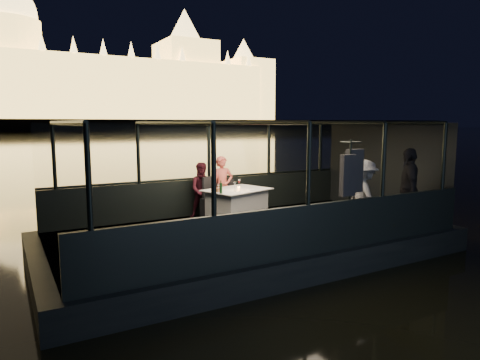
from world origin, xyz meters
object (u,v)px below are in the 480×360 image
chair_port_right (230,198)px  passenger_stripe (364,192)px  person_woman_coral (223,186)px  person_man_maroon (203,187)px  wine_bottle (221,187)px  chair_port_left (213,200)px  passenger_dark (408,190)px  coat_stand (349,197)px  dining_table_central (237,205)px

chair_port_right → passenger_stripe: bearing=-55.5°
passenger_stripe → person_woman_coral: bearing=47.9°
chair_port_right → person_woman_coral: size_ratio=0.59×
person_man_maroon → wine_bottle: (-0.07, -1.10, 0.17)m
chair_port_left → passenger_dark: bearing=-64.7°
chair_port_right → passenger_dark: passenger_dark is taller
chair_port_right → coat_stand: 3.38m
coat_stand → chair_port_right: bearing=105.0°
person_woman_coral → passenger_dark: (2.92, -3.15, 0.10)m
passenger_dark → wine_bottle: passenger_dark is taller
person_woman_coral → person_man_maroon: size_ratio=1.10×
coat_stand → person_woman_coral: size_ratio=1.34×
dining_table_central → passenger_dark: passenger_dark is taller
passenger_stripe → chair_port_right: bearing=47.0°
chair_port_left → chair_port_right: chair_port_left is taller
passenger_dark → wine_bottle: 4.07m
person_woman_coral → passenger_dark: 4.29m
dining_table_central → passenger_stripe: passenger_stripe is taller
coat_stand → person_woman_coral: 3.50m
dining_table_central → passenger_stripe: size_ratio=0.94×
dining_table_central → person_woman_coral: person_woman_coral is taller
coat_stand → wine_bottle: bearing=125.1°
chair_port_left → passenger_stripe: size_ratio=0.65×
person_man_maroon → wine_bottle: 1.11m
passenger_stripe → passenger_dark: size_ratio=0.87×
person_woman_coral → person_man_maroon: person_woman_coral is taller
dining_table_central → passenger_stripe: bearing=-47.9°
dining_table_central → coat_stand: coat_stand is taller
chair_port_right → passenger_stripe: 3.28m
passenger_stripe → wine_bottle: size_ratio=5.30×
person_man_maroon → chair_port_right: bearing=8.4°
dining_table_central → passenger_dark: bearing=-39.9°
chair_port_right → coat_stand: size_ratio=0.44×
coat_stand → wine_bottle: 2.78m
chair_port_left → person_woman_coral: size_ratio=0.67×
person_man_maroon → passenger_dark: (3.44, -3.17, 0.10)m
chair_port_left → person_man_maroon: size_ratio=0.74×
coat_stand → passenger_stripe: coat_stand is taller
person_woman_coral → dining_table_central: bearing=-83.8°
passenger_stripe → wine_bottle: passenger_stripe is taller
chair_port_right → wine_bottle: wine_bottle is taller
coat_stand → passenger_dark: coat_stand is taller
person_woman_coral → passenger_stripe: size_ratio=0.97×
person_man_maroon → passenger_dark: 4.68m
chair_port_left → person_man_maroon: (-0.17, 0.23, 0.30)m
person_woman_coral → passenger_dark: size_ratio=0.84×
person_woman_coral → person_man_maroon: bearing=-177.1°
chair_port_left → person_man_maroon: person_man_maroon is taller
dining_table_central → person_woman_coral: bearing=90.9°
dining_table_central → person_man_maroon: (-0.53, 0.74, 0.36)m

